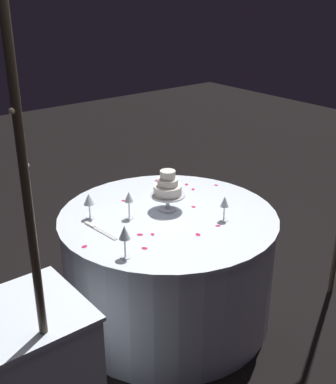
% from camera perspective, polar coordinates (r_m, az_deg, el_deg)
% --- Properties ---
extents(ground_plane, '(12.00, 12.00, 0.00)m').
position_cam_1_polar(ground_plane, '(3.48, -0.00, -13.88)').
color(ground_plane, black).
extents(decorative_arch, '(2.25, 0.05, 2.39)m').
position_cam_1_polar(decorative_arch, '(2.44, 7.99, 10.32)').
color(decorative_arch, '#473D2D').
rests_on(decorative_arch, ground).
extents(main_table, '(1.38, 1.38, 0.75)m').
position_cam_1_polar(main_table, '(3.27, -0.00, -8.60)').
color(main_table, silver).
rests_on(main_table, ground).
extents(side_table, '(0.54, 0.54, 0.74)m').
position_cam_1_polar(side_table, '(2.59, -15.49, -19.72)').
color(side_table, silver).
rests_on(side_table, ground).
extents(tiered_cake, '(0.22, 0.22, 0.27)m').
position_cam_1_polar(tiered_cake, '(3.09, -0.03, 0.49)').
color(tiered_cake, silver).
rests_on(tiered_cake, main_table).
extents(wine_glass_0, '(0.07, 0.07, 0.16)m').
position_cam_1_polar(wine_glass_0, '(3.03, -9.12, -0.94)').
color(wine_glass_0, silver).
rests_on(wine_glass_0, main_table).
extents(wine_glass_1, '(0.06, 0.06, 0.19)m').
position_cam_1_polar(wine_glass_1, '(2.58, -5.05, -4.83)').
color(wine_glass_1, silver).
rests_on(wine_glass_1, main_table).
extents(wine_glass_2, '(0.06, 0.06, 0.18)m').
position_cam_1_polar(wine_glass_2, '(3.00, -4.55, -0.76)').
color(wine_glass_2, silver).
rests_on(wine_glass_2, main_table).
extents(wine_glass_3, '(0.06, 0.06, 0.16)m').
position_cam_1_polar(wine_glass_3, '(2.99, 6.55, -1.29)').
color(wine_glass_3, silver).
rests_on(wine_glass_3, main_table).
extents(cake_knife, '(0.05, 0.30, 0.01)m').
position_cam_1_polar(cake_knife, '(2.93, -8.04, -4.33)').
color(cake_knife, silver).
rests_on(cake_knife, main_table).
extents(rose_petal_0, '(0.03, 0.04, 0.00)m').
position_cam_1_polar(rose_petal_0, '(2.86, -1.80, -4.90)').
color(rose_petal_0, '#C61951').
rests_on(rose_petal_0, main_table).
extents(rose_petal_1, '(0.04, 0.04, 0.00)m').
position_cam_1_polar(rose_petal_1, '(3.29, -5.15, -0.99)').
color(rose_petal_1, '#C61951').
rests_on(rose_petal_1, main_table).
extents(rose_petal_2, '(0.03, 0.04, 0.00)m').
position_cam_1_polar(rose_petal_2, '(3.20, 2.97, -1.71)').
color(rose_petal_2, '#C61951').
rests_on(rose_petal_2, main_table).
extents(rose_petal_3, '(0.04, 0.03, 0.00)m').
position_cam_1_polar(rose_petal_3, '(3.61, -1.35, 1.33)').
color(rose_petal_3, '#C61951').
rests_on(rose_petal_3, main_table).
extents(rose_petal_4, '(0.03, 0.03, 0.00)m').
position_cam_1_polar(rose_petal_4, '(3.55, 5.60, 0.80)').
color(rose_petal_4, '#C61951').
rests_on(rose_petal_4, main_table).
extents(rose_petal_5, '(0.04, 0.04, 0.00)m').
position_cam_1_polar(rose_petal_5, '(3.46, 2.92, 0.32)').
color(rose_petal_5, '#C61951').
rests_on(rose_petal_5, main_table).
extents(rose_petal_6, '(0.04, 0.04, 0.00)m').
position_cam_1_polar(rose_petal_6, '(2.72, -2.72, -6.51)').
color(rose_petal_6, '#C61951').
rests_on(rose_petal_6, main_table).
extents(rose_petal_7, '(0.04, 0.04, 0.00)m').
position_cam_1_polar(rose_petal_7, '(3.50, -0.82, 0.59)').
color(rose_petal_7, '#C61951').
rests_on(rose_petal_7, main_table).
extents(rose_petal_8, '(0.04, 0.03, 0.00)m').
position_cam_1_polar(rose_petal_8, '(3.51, -1.39, 0.69)').
color(rose_petal_8, '#C61951').
rests_on(rose_petal_8, main_table).
extents(rose_petal_9, '(0.04, 0.04, 0.00)m').
position_cam_1_polar(rose_petal_9, '(2.86, -3.27, -4.93)').
color(rose_petal_9, '#C61951').
rests_on(rose_petal_9, main_table).
extents(rose_petal_10, '(0.04, 0.04, 0.00)m').
position_cam_1_polar(rose_petal_10, '(3.55, 2.16, 0.89)').
color(rose_petal_10, '#C61951').
rests_on(rose_petal_10, main_table).
extents(rose_petal_11, '(0.05, 0.05, 0.00)m').
position_cam_1_polar(rose_petal_11, '(3.33, 0.11, -0.61)').
color(rose_petal_11, '#C61951').
rests_on(rose_petal_11, main_table).
extents(rose_petal_12, '(0.04, 0.03, 0.00)m').
position_cam_1_polar(rose_petal_12, '(2.77, -9.64, -6.22)').
color(rose_petal_12, '#C61951').
rests_on(rose_petal_12, main_table).
extents(rose_petal_13, '(0.04, 0.04, 0.00)m').
position_cam_1_polar(rose_petal_13, '(2.86, 3.49, -4.92)').
color(rose_petal_13, '#C61951').
rests_on(rose_petal_13, main_table).
extents(rose_petal_14, '(0.04, 0.04, 0.00)m').
position_cam_1_polar(rose_petal_14, '(2.97, 5.80, -3.89)').
color(rose_petal_14, '#C61951').
rests_on(rose_petal_14, main_table).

